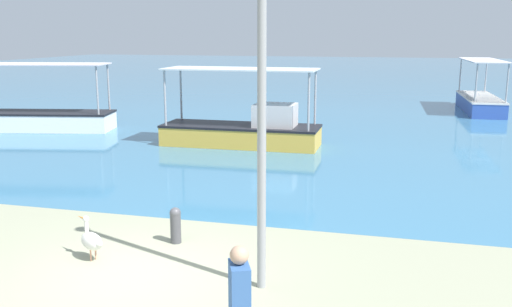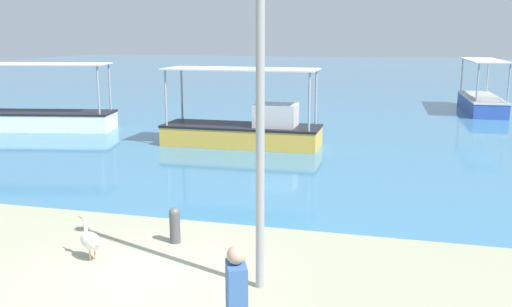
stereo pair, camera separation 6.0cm
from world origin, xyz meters
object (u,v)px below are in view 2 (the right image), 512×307
object	(u,v)px
pelican	(91,240)
mooring_bollard	(175,224)
lamp_post	(260,78)
fishing_boat_center	(481,101)
fishing_boat_far_right	(246,128)
fishing_boat_near_left	(31,117)

from	to	relation	value
pelican	mooring_bollard	distance (m)	1.65
lamp_post	pelican	bearing A→B (deg)	174.31
pelican	fishing_boat_center	bearing A→B (deg)	68.36
fishing_boat_far_right	lamp_post	xyz separation A→B (m)	(3.45, -11.41, 2.74)
fishing_boat_center	mooring_bollard	size ratio (longest dim) A/B	8.81
fishing_boat_near_left	pelican	distance (m)	15.75
fishing_boat_near_left	mooring_bollard	distance (m)	15.65
fishing_boat_far_right	mooring_bollard	bearing A→B (deg)	-82.32
fishing_boat_near_left	mooring_bollard	size ratio (longest dim) A/B	10.03
fishing_boat_center	fishing_boat_far_right	xyz separation A→B (m)	(-9.45, -12.25, 0.08)
fishing_boat_far_right	pelican	xyz separation A→B (m)	(0.19, -11.09, -0.27)
fishing_boat_center	fishing_boat_far_right	distance (m)	15.48
pelican	lamp_post	xyz separation A→B (m)	(3.26, -0.32, 3.01)
fishing_boat_near_left	lamp_post	world-z (taller)	lamp_post
mooring_bollard	fishing_boat_far_right	bearing A→B (deg)	97.68
pelican	mooring_bollard	xyz separation A→B (m)	(1.14, 1.19, 0.01)
fishing_boat_center	pelican	distance (m)	25.11
fishing_boat_center	lamp_post	world-z (taller)	lamp_post
fishing_boat_center	fishing_boat_far_right	size ratio (longest dim) A/B	1.10
fishing_boat_center	mooring_bollard	bearing A→B (deg)	-110.12
fishing_boat_near_left	lamp_post	bearing A→B (deg)	-43.17
fishing_boat_near_left	fishing_boat_center	world-z (taller)	fishing_boat_near_left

